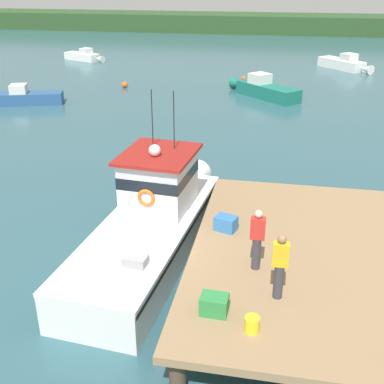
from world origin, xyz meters
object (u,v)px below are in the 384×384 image
Objects in this scene: deckhand_further_back at (280,265)px; moored_boat_off_the_point at (84,56)px; moored_boat_far_right at (345,64)px; moored_boat_outer_mooring at (264,89)px; mooring_buoy_spare_mooring at (244,78)px; bait_bucket at (252,324)px; moored_boat_mid_harbor at (25,97)px; main_fishing_boat at (153,220)px; mooring_buoy_channel_marker at (125,85)px; crate_single_by_cleat at (214,304)px; deckhand_by_the_boat at (257,238)px; crate_stack_near_edge at (226,223)px.

deckhand_further_back is 0.35× the size of moored_boat_off_the_point.
deckhand_further_back reaches higher than moored_boat_far_right.
moored_boat_outer_mooring is 15.01× the size of mooring_buoy_spare_mooring.
moored_boat_mid_harbor is (-16.40, 20.86, -0.92)m from bait_bucket.
main_fishing_boat is 21.90× the size of mooring_buoy_channel_marker.
main_fishing_boat is 6.09× the size of deckhand_further_back.
main_fishing_boat is 5.29m from deckhand_further_back.
main_fishing_boat is at bearing -64.44° from moored_boat_off_the_point.
crate_single_by_cleat is at bearing -52.73° from moored_boat_mid_harbor.
deckhand_further_back is 0.31× the size of moored_boat_outer_mooring.
bait_bucket is (0.85, -0.43, -0.05)m from crate_single_by_cleat.
mooring_buoy_channel_marker is (-16.95, -10.75, -0.27)m from moored_boat_far_right.
moored_boat_outer_mooring is at bearing 92.42° from bait_bucket.
bait_bucket is 42.30m from moored_boat_off_the_point.
bait_bucket reaches higher than moored_boat_off_the_point.
mooring_buoy_spare_mooring is at bearing 26.49° from mooring_buoy_channel_marker.
crate_single_by_cleat is 1.32× the size of mooring_buoy_channel_marker.
deckhand_further_back is (3.87, -3.46, 1.05)m from main_fishing_boat.
bait_bucket is 0.21× the size of deckhand_further_back.
deckhand_by_the_boat is at bearing -48.59° from moored_boat_mid_harbor.
crate_stack_near_edge is 0.37× the size of deckhand_further_back.
crate_stack_near_edge is at bearing 118.02° from deckhand_further_back.
crate_stack_near_edge is 1.71× the size of mooring_buoy_spare_mooring.
moored_boat_far_right reaches higher than mooring_buoy_channel_marker.
bait_bucket is (3.38, -4.72, 0.36)m from main_fishing_boat.
moored_boat_outer_mooring is at bearing 92.46° from deckhand_by_the_boat.
main_fishing_boat reaches higher than moored_boat_far_right.
deckhand_further_back is 30.04m from mooring_buoy_spare_mooring.
moored_boat_mid_harbor is at bearing 130.75° from deckhand_further_back.
crate_stack_near_edge is at bearing -47.41° from moored_boat_mid_harbor.
moored_boat_far_right reaches higher than mooring_buoy_spare_mooring.
deckhand_by_the_boat is (0.77, 1.93, 0.64)m from crate_single_by_cleat.
moored_boat_mid_harbor is (-16.31, 18.50, -1.61)m from deckhand_by_the_boat.
crate_single_by_cleat reaches higher than moored_boat_mid_harbor.
deckhand_further_back is at bearing -62.49° from deckhand_by_the_boat.
deckhand_further_back is at bearing 68.88° from bait_bucket.
moored_boat_off_the_point is at bearing 157.70° from mooring_buoy_spare_mooring.
mooring_buoy_spare_mooring is (-2.85, 28.69, -1.88)m from deckhand_by_the_boat.
moored_boat_outer_mooring is 5.54m from mooring_buoy_spare_mooring.
crate_single_by_cleat reaches higher than mooring_buoy_channel_marker.
moored_boat_off_the_point is at bearing 118.33° from deckhand_further_back.
crate_single_by_cleat is 0.96m from bait_bucket.
deckhand_by_the_boat is (3.29, -2.35, 1.05)m from main_fishing_boat.
moored_boat_off_the_point reaches higher than mooring_buoy_spare_mooring.
deckhand_by_the_boat is at bearing -35.56° from main_fishing_boat.
moored_boat_far_right is (24.61, -0.18, 0.08)m from moored_boat_off_the_point.
crate_single_by_cleat is 0.11× the size of moored_boat_outer_mooring.
mooring_buoy_channel_marker is (4.90, 5.92, -0.22)m from moored_boat_mid_harbor.
crate_single_by_cleat is 1.76× the size of bait_bucket.
deckhand_by_the_boat is at bearing 68.29° from crate_single_by_cleat.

